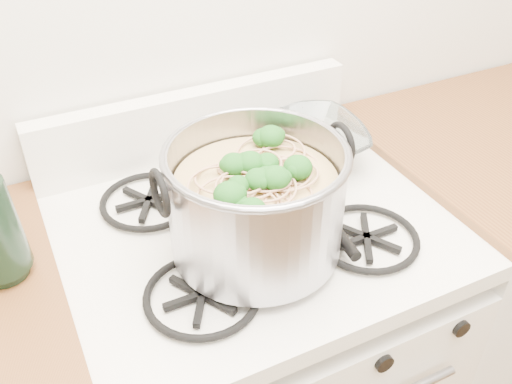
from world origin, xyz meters
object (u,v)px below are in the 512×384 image
at_px(gas_range, 254,368).
at_px(stock_pot, 256,203).
at_px(glass_bowl, 306,148).
at_px(spatula, 299,181).

bearing_deg(gas_range, stock_pot, -113.70).
relative_size(gas_range, stock_pot, 2.64).
xyz_separation_m(gas_range, glass_bowl, (0.21, 0.16, 0.50)).
distance_m(gas_range, glass_bowl, 0.57).
bearing_deg(glass_bowl, stock_pot, -135.63).
relative_size(spatula, glass_bowl, 2.90).
relative_size(stock_pot, glass_bowl, 3.27).
distance_m(spatula, glass_bowl, 0.13).
bearing_deg(spatula, glass_bowl, 59.08).
xyz_separation_m(gas_range, stock_pot, (-0.04, -0.09, 0.59)).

